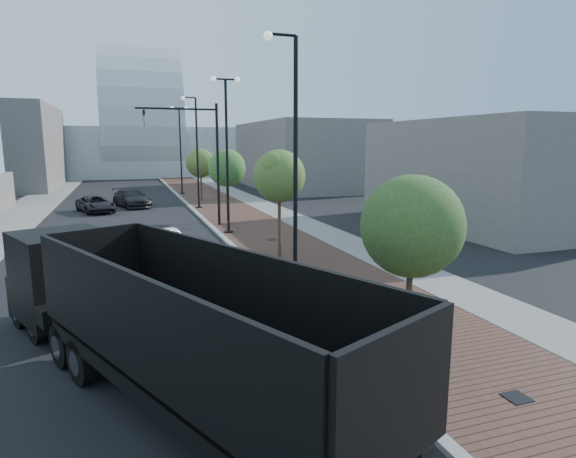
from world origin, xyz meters
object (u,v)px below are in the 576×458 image
object	(u,v)px
dump_truck	(113,310)
pedestrian	(369,233)
white_sedan	(165,244)
dark_car_mid	(96,204)

from	to	relation	value
dump_truck	pedestrian	size ratio (longest dim) A/B	7.93
dump_truck	white_sedan	xyz separation A→B (m)	(2.16, 11.34, -0.75)
dump_truck	pedestrian	distance (m)	15.85
white_sedan	dark_car_mid	bearing A→B (deg)	85.28
white_sedan	pedestrian	distance (m)	10.42
white_sedan	pedestrian	bearing A→B (deg)	-26.06
dark_car_mid	pedestrian	size ratio (longest dim) A/B	2.86
dump_truck	white_sedan	size ratio (longest dim) A/B	3.27
white_sedan	pedestrian	xyz separation A→B (m)	(10.30, -1.56, 0.17)
dump_truck	dark_car_mid	xyz separation A→B (m)	(-1.81, 28.96, -0.76)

